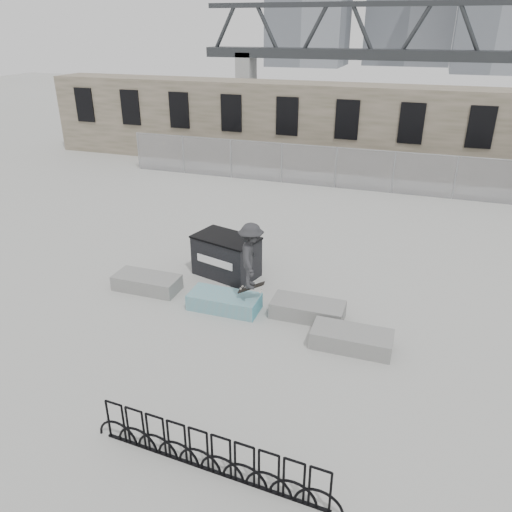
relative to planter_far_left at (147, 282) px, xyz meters
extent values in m
plane|color=#A8A8A3|center=(3.46, -0.26, -0.25)|extent=(120.00, 120.00, 0.00)
cube|color=#685F4D|center=(3.46, 15.99, 2.00)|extent=(36.00, 2.50, 4.50)
cube|color=black|center=(-12.54, 14.72, 2.65)|extent=(1.20, 0.12, 2.00)
cube|color=black|center=(-9.34, 14.72, 2.65)|extent=(1.20, 0.12, 2.00)
cube|color=black|center=(-6.14, 14.72, 2.65)|extent=(1.20, 0.12, 2.00)
cube|color=black|center=(-2.94, 14.72, 2.65)|extent=(1.20, 0.12, 2.00)
cube|color=black|center=(0.26, 14.72, 2.65)|extent=(1.20, 0.12, 2.00)
cube|color=black|center=(3.46, 14.72, 2.65)|extent=(1.20, 0.12, 2.00)
cube|color=black|center=(6.66, 14.72, 2.65)|extent=(1.20, 0.12, 2.00)
cube|color=black|center=(9.86, 14.72, 2.65)|extent=(1.20, 0.12, 2.00)
cylinder|color=gray|center=(-7.54, 12.24, 0.75)|extent=(0.06, 0.06, 2.00)
cylinder|color=gray|center=(-4.79, 12.24, 0.75)|extent=(0.06, 0.06, 2.00)
cylinder|color=gray|center=(-2.04, 12.24, 0.75)|extent=(0.06, 0.06, 2.00)
cylinder|color=gray|center=(0.71, 12.24, 0.75)|extent=(0.06, 0.06, 2.00)
cylinder|color=gray|center=(3.46, 12.24, 0.75)|extent=(0.06, 0.06, 2.00)
cylinder|color=gray|center=(6.21, 12.24, 0.75)|extent=(0.06, 0.06, 2.00)
cylinder|color=gray|center=(8.96, 12.24, 0.75)|extent=(0.06, 0.06, 2.00)
cube|color=#99999E|center=(3.46, 12.24, 0.75)|extent=(22.00, 0.02, 2.00)
cylinder|color=gray|center=(3.46, 12.24, 1.75)|extent=(22.00, 0.04, 0.04)
cube|color=gray|center=(0.00, 0.00, -0.02)|extent=(2.00, 0.90, 0.46)
cube|color=#2D471E|center=(0.00, 0.00, 0.15)|extent=(1.76, 0.66, 0.10)
cube|color=teal|center=(2.67, -0.30, -0.02)|extent=(2.00, 0.90, 0.46)
cube|color=#2D471E|center=(2.67, -0.30, 0.15)|extent=(1.76, 0.66, 0.10)
cube|color=gray|center=(5.01, 0.04, -0.02)|extent=(2.00, 0.90, 0.46)
cube|color=#2D471E|center=(5.01, 0.04, 0.15)|extent=(1.76, 0.66, 0.10)
cube|color=gray|center=(6.39, -1.00, -0.02)|extent=(2.00, 0.90, 0.46)
cube|color=#2D471E|center=(6.39, -1.00, 0.15)|extent=(1.76, 0.66, 0.10)
cube|color=black|center=(1.93, 1.70, 0.39)|extent=(2.21, 1.66, 1.28)
cube|color=black|center=(1.93, 1.70, 1.05)|extent=(2.27, 1.72, 0.06)
cube|color=white|center=(1.77, 1.12, 0.44)|extent=(1.33, 0.38, 0.25)
cube|color=black|center=(4.59, -5.69, -0.23)|extent=(4.49, 0.34, 0.04)
torus|color=black|center=(2.57, -5.56, 0.20)|extent=(0.89, 0.11, 0.89)
torus|color=black|center=(3.01, -5.59, 0.20)|extent=(0.89, 0.11, 0.89)
torus|color=black|center=(3.46, -5.62, 0.20)|extent=(0.89, 0.11, 0.89)
torus|color=black|center=(3.91, -5.65, 0.20)|extent=(0.89, 0.11, 0.89)
torus|color=black|center=(4.36, -5.67, 0.20)|extent=(0.89, 0.11, 0.89)
torus|color=black|center=(4.81, -5.70, 0.20)|extent=(0.89, 0.11, 0.89)
torus|color=black|center=(5.26, -5.73, 0.20)|extent=(0.89, 0.11, 0.89)
torus|color=black|center=(5.71, -5.76, 0.20)|extent=(0.89, 0.11, 0.89)
torus|color=black|center=(6.16, -5.79, 0.20)|extent=(0.89, 0.11, 0.89)
torus|color=black|center=(6.61, -5.82, 0.20)|extent=(0.89, 0.11, 0.89)
cube|color=#2D3033|center=(13.46, 54.74, 3.75)|extent=(70.00, 3.00, 1.20)
cube|color=#2D3033|center=(13.46, 54.74, 9.25)|extent=(70.00, 0.60, 0.60)
cube|color=gray|center=(-16.54, 54.74, 1.75)|extent=(2.00, 3.00, 4.00)
imported|color=#2C2D2F|center=(3.47, -0.29, 1.52)|extent=(1.01, 1.34, 1.85)
cube|color=black|center=(3.47, -0.29, 0.57)|extent=(0.76, 0.30, 0.37)
cylinder|color=beige|center=(3.19, -0.36, 0.52)|extent=(0.06, 0.03, 0.06)
cylinder|color=beige|center=(3.19, -0.22, 0.52)|extent=(0.06, 0.03, 0.06)
cylinder|color=beige|center=(3.75, -0.36, 0.52)|extent=(0.06, 0.03, 0.06)
cylinder|color=beige|center=(3.75, -0.22, 0.52)|extent=(0.06, 0.03, 0.06)
camera|label=1|loc=(7.48, -11.64, 7.14)|focal=35.00mm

